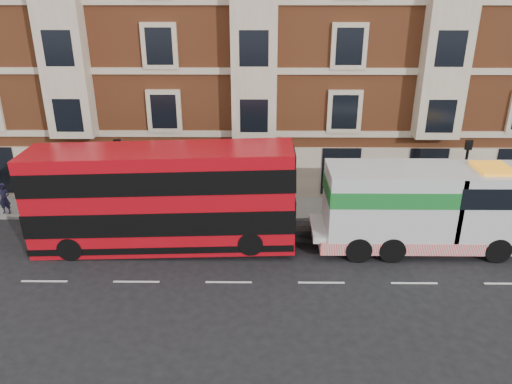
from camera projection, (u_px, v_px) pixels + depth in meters
ground at (229, 282)px, 21.52m from camera, size 120.00×120.00×0.00m
sidewalk at (236, 207)px, 28.38m from camera, size 90.00×3.00×0.15m
victorian_terrace at (247, 13)px, 31.34m from camera, size 45.00×12.00×20.40m
lamp_post_west at (121, 173)px, 26.21m from camera, size 0.35×0.15×4.35m
lamp_post_east at (464, 174)px, 26.06m from camera, size 0.35×0.15×4.35m
double_decker_bus at (162, 197)px, 23.35m from camera, size 12.35×2.84×5.00m
tow_truck at (419, 207)px, 23.43m from camera, size 9.89×2.92×4.12m
pedestrian at (4, 199)px, 27.17m from camera, size 0.64×0.42×1.75m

